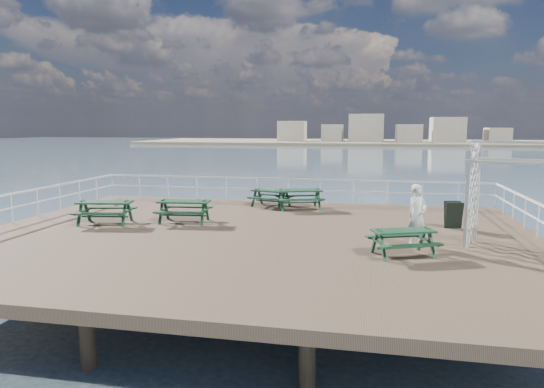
{
  "coord_description": "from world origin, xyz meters",
  "views": [
    {
      "loc": [
        3.68,
        -14.83,
        3.47
      ],
      "look_at": [
        0.32,
        1.56,
        1.1
      ],
      "focal_mm": 32.0,
      "sensor_mm": 36.0,
      "label": 1
    }
  ],
  "objects": [
    {
      "name": "person",
      "position": [
        5.03,
        -0.5,
        0.9
      ],
      "size": [
        0.78,
        0.74,
        1.8
      ],
      "primitive_type": "imported",
      "rotation": [
        0.0,
        0.0,
        0.66
      ],
      "color": "silver",
      "rests_on": "ground"
    },
    {
      "name": "picnic_table_a",
      "position": [
        -2.9,
        1.41,
        0.57
      ],
      "size": [
        1.97,
        1.65,
        0.89
      ],
      "rotation": [
        0.0,
        0.0,
        0.1
      ],
      "color": "#15391E",
      "rests_on": "ground"
    },
    {
      "name": "trellis_arbor",
      "position": [
        7.6,
        -0.61,
        1.36
      ],
      "size": [
        2.77,
        2.17,
        3.05
      ],
      "rotation": [
        0.0,
        0.0,
        -0.4
      ],
      "color": "silver",
      "rests_on": "ground"
    },
    {
      "name": "picnic_table_e",
      "position": [
        4.58,
        -1.71,
        0.51
      ],
      "size": [
        2.02,
        1.84,
        0.8
      ],
      "rotation": [
        0.0,
        0.0,
        0.38
      ],
      "color": "#15391E",
      "rests_on": "ground"
    },
    {
      "name": "railing",
      "position": [
        -0.07,
        2.57,
        0.87
      ],
      "size": [
        17.77,
        13.76,
        1.1
      ],
      "color": "silver",
      "rests_on": "ground"
    },
    {
      "name": "ground",
      "position": [
        0.0,
        0.0,
        -0.15
      ],
      "size": [
        18.0,
        14.0,
        0.3
      ],
      "primitive_type": "cube",
      "color": "brown",
      "rests_on": "ground"
    },
    {
      "name": "sandwich_board",
      "position": [
        6.46,
        2.24,
        0.45
      ],
      "size": [
        0.61,
        0.48,
        0.93
      ],
      "rotation": [
        0.0,
        0.0,
        0.11
      ],
      "color": "black",
      "rests_on": "ground"
    },
    {
      "name": "picnic_table_d",
      "position": [
        -5.55,
        0.59,
        0.58
      ],
      "size": [
        2.1,
        1.8,
        0.91
      ],
      "rotation": [
        0.0,
        0.0,
        0.17
      ],
      "color": "#15391E",
      "rests_on": "ground"
    },
    {
      "name": "picnic_table_c",
      "position": [
        0.76,
        5.08,
        0.58
      ],
      "size": [
        2.26,
        2.03,
        0.91
      ],
      "rotation": [
        0.0,
        0.0,
        0.32
      ],
      "color": "#15391E",
      "rests_on": "ground"
    },
    {
      "name": "sea_backdrop",
      "position": [
        12.54,
        134.07,
        -0.51
      ],
      "size": [
        300.0,
        300.0,
        9.2
      ],
      "color": "#3A5261",
      "rests_on": "ground"
    },
    {
      "name": "picnic_table_b",
      "position": [
        -0.52,
        5.42,
        0.51
      ],
      "size": [
        1.94,
        1.72,
        0.8
      ],
      "rotation": [
        0.0,
        0.0,
        -0.27
      ],
      "color": "#15391E",
      "rests_on": "ground"
    }
  ]
}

